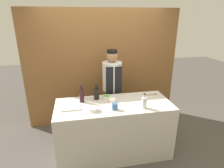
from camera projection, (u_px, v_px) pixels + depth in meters
name	position (u px, v px, depth m)	size (l,w,h in m)	color
ground_plane	(114.00, 151.00, 3.30)	(14.00, 14.00, 0.00)	#4C4742
cabinet_wall	(103.00, 68.00, 3.97)	(3.17, 0.18, 2.40)	brown
counter	(114.00, 129.00, 3.14)	(1.85, 0.78, 0.92)	beige
sauce_bowl_red	(112.00, 100.00, 3.05)	(0.11, 0.11, 0.06)	white
sauce_bowl_green	(107.00, 97.00, 3.18)	(0.14, 0.14, 0.04)	white
sauce_bowl_white	(93.00, 109.00, 2.75)	(0.15, 0.15, 0.06)	white
cutting_board	(71.00, 107.00, 2.84)	(0.29, 0.22, 0.02)	white
bottle_wine	(82.00, 95.00, 3.01)	(0.08, 0.08, 0.30)	black
bottle_soy	(97.00, 93.00, 3.12)	(0.09, 0.09, 0.27)	black
bottle_clear	(144.00, 102.00, 2.81)	(0.08, 0.08, 0.24)	silver
cup_blue	(115.00, 107.00, 2.78)	(0.08, 0.08, 0.10)	#386093
wooden_spoon	(152.00, 94.00, 3.32)	(0.23, 0.04, 0.02)	#B2844C
chef_center	(112.00, 89.00, 3.63)	(0.37, 0.37, 1.67)	#28282D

